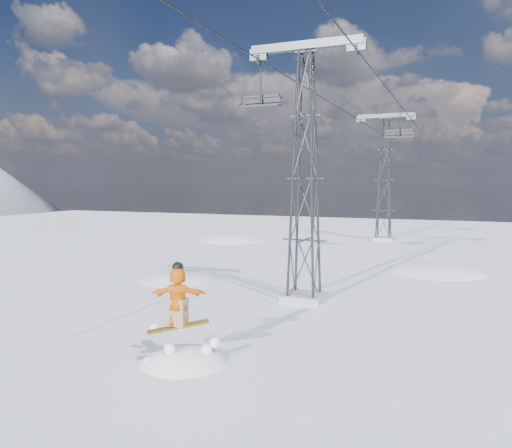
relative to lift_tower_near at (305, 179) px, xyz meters
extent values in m
plane|color=white|center=(-0.80, -8.00, -5.47)|extent=(120.00, 120.00, 0.00)
sphere|color=white|center=(-7.80, 2.00, -13.12)|extent=(16.00, 16.00, 16.00)
sphere|color=white|center=(5.20, 10.00, -14.97)|extent=(20.00, 20.00, 20.00)
sphere|color=white|center=(-12.80, 20.00, -15.87)|extent=(22.00, 22.00, 22.00)
cube|color=#999999|center=(0.00, 0.00, -5.32)|extent=(1.80, 1.80, 0.30)
cube|color=#2D3135|center=(0.00, 0.00, 5.78)|extent=(5.00, 0.35, 0.35)
cube|color=#2D3135|center=(-2.20, 0.00, 5.58)|extent=(0.80, 0.25, 0.50)
cube|color=#2D3135|center=(2.20, 0.00, 5.58)|extent=(0.80, 0.25, 0.50)
cube|color=#999999|center=(0.00, 25.00, -5.32)|extent=(1.80, 1.80, 0.30)
cube|color=#2D3135|center=(0.00, 25.00, 5.78)|extent=(5.00, 0.35, 0.35)
cube|color=#2D3135|center=(-2.20, 25.00, 5.58)|extent=(0.80, 0.25, 0.50)
cube|color=#2D3135|center=(2.20, 25.00, 5.58)|extent=(0.80, 0.25, 0.50)
cylinder|color=black|center=(-2.20, 11.50, 5.38)|extent=(0.06, 51.00, 0.06)
cylinder|color=black|center=(2.20, 11.50, 5.38)|extent=(0.06, 51.00, 0.06)
sphere|color=white|center=(-1.07, -8.78, -7.22)|extent=(4.40, 4.40, 4.40)
cube|color=#B68418|center=(-1.07, -9.08, -4.31)|extent=(1.69, 1.25, 0.31)
imported|color=orange|center=(-1.07, -9.08, -3.42)|extent=(1.69, 1.04, 1.74)
cube|color=#8B7356|center=(-1.07, -9.08, -3.89)|extent=(0.59, 0.52, 0.80)
sphere|color=black|center=(-1.07, -9.08, -2.57)|extent=(0.32, 0.32, 0.32)
cylinder|color=black|center=(-2.20, 0.21, 4.36)|extent=(0.07, 0.07, 2.04)
cube|color=black|center=(-2.20, 0.21, 3.34)|extent=(1.86, 0.42, 0.07)
cube|color=black|center=(-2.20, 0.42, 3.62)|extent=(1.86, 0.06, 0.51)
cylinder|color=black|center=(-2.20, -0.02, 3.11)|extent=(1.86, 0.06, 0.06)
cylinder|color=black|center=(-2.20, -0.07, 3.66)|extent=(1.86, 0.05, 0.05)
cylinder|color=black|center=(2.20, 16.37, 4.24)|extent=(0.08, 0.08, 2.28)
cube|color=black|center=(2.20, 16.37, 3.10)|extent=(2.08, 0.47, 0.08)
cube|color=black|center=(2.20, 16.60, 3.41)|extent=(2.08, 0.06, 0.57)
cylinder|color=black|center=(2.20, 16.11, 2.84)|extent=(2.08, 0.06, 0.06)
cylinder|color=black|center=(2.20, 16.06, 3.46)|extent=(2.08, 0.05, 0.05)
camera|label=1|loc=(6.39, -21.33, -0.11)|focal=35.00mm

